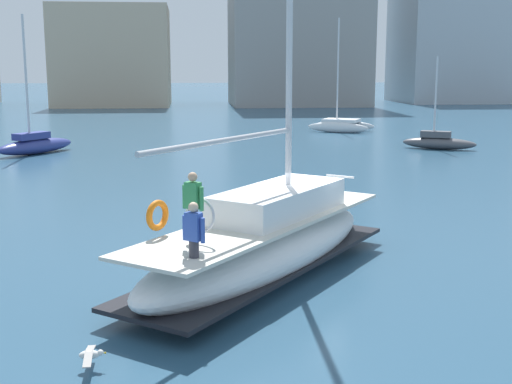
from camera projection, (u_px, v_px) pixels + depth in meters
The scene contains 7 objects.
ground_plane at pixel (298, 254), 18.93m from camera, with size 400.00×400.00×0.00m, color #284C66.
main_sailboat at pixel (266, 241), 16.76m from camera, with size 7.76×9.07×12.48m.
moored_sloop_far at pixel (35, 144), 40.49m from camera, with size 4.38×5.30×8.17m.
moored_catamaran at pixel (341, 124), 54.28m from camera, with size 5.54×4.56×8.96m.
moored_cutter_left at pixel (439, 141), 42.79m from camera, with size 4.54×3.22×5.83m.
seagull at pixel (90, 354), 11.66m from camera, with size 0.47×0.91×0.17m.
waterfront_buildings at pixel (256, 37), 92.24m from camera, with size 86.28×19.30×24.10m.
Camera 1 is at (-3.03, -18.07, 5.20)m, focal length 47.21 mm.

